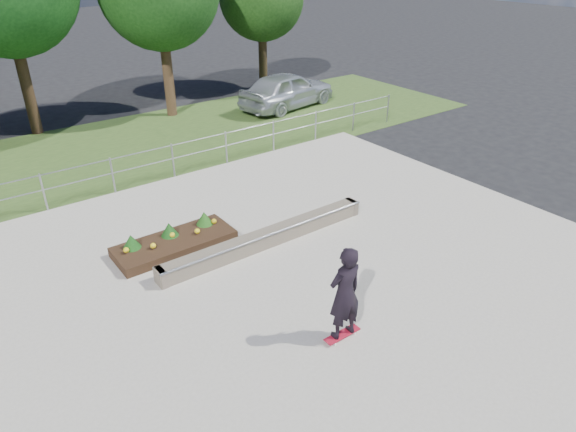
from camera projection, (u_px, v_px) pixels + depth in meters
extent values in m
plane|color=black|center=(320.00, 286.00, 11.66)|extent=(120.00, 120.00, 0.00)
cube|color=#324B1E|center=(134.00, 148.00, 19.43)|extent=(30.00, 8.00, 0.02)
cube|color=#A19B8F|center=(320.00, 285.00, 11.65)|extent=(15.00, 15.00, 0.06)
cylinder|color=#979AA0|center=(44.00, 193.00, 14.58)|extent=(0.06, 0.06, 1.20)
cylinder|color=gray|center=(113.00, 176.00, 15.63)|extent=(0.06, 0.06, 1.20)
cylinder|color=gray|center=(173.00, 161.00, 16.68)|extent=(0.06, 0.06, 1.20)
cylinder|color=gray|center=(226.00, 148.00, 17.73)|extent=(0.06, 0.06, 1.20)
cylinder|color=#92959A|center=(273.00, 137.00, 18.79)|extent=(0.06, 0.06, 1.20)
cylinder|color=gray|center=(316.00, 126.00, 19.84)|extent=(0.06, 0.06, 1.20)
cylinder|color=gray|center=(353.00, 117.00, 20.89)|extent=(0.06, 0.06, 1.20)
cylinder|color=#93969B|center=(388.00, 109.00, 21.94)|extent=(0.06, 0.06, 1.20)
cylinder|color=gray|center=(171.00, 145.00, 16.42)|extent=(20.00, 0.04, 0.04)
cylinder|color=#9B9DA3|center=(173.00, 159.00, 16.63)|extent=(20.00, 0.04, 0.04)
cylinder|color=black|center=(28.00, 92.00, 20.15)|extent=(0.44, 0.44, 3.38)
cylinder|color=#382416|center=(169.00, 80.00, 22.39)|extent=(0.44, 0.44, 3.15)
cylinder|color=black|center=(263.00, 62.00, 26.72)|extent=(0.44, 0.44, 2.70)
cube|color=brown|center=(267.00, 238.00, 13.05)|extent=(6.00, 0.40, 0.40)
cylinder|color=gray|center=(272.00, 234.00, 12.82)|extent=(6.00, 0.06, 0.06)
cube|color=brown|center=(161.00, 277.00, 11.53)|extent=(0.15, 0.42, 0.40)
cube|color=brown|center=(351.00, 207.00, 14.58)|extent=(0.15, 0.42, 0.40)
cube|color=black|center=(175.00, 244.00, 12.94)|extent=(3.00, 1.20, 0.25)
sphere|color=yellow|center=(126.00, 250.00, 12.29)|extent=(0.14, 0.14, 0.14)
sphere|color=yellow|center=(153.00, 246.00, 12.46)|extent=(0.14, 0.14, 0.14)
sphere|color=yellow|center=(172.00, 235.00, 12.92)|extent=(0.14, 0.14, 0.14)
sphere|color=yellow|center=(197.00, 231.00, 13.09)|extent=(0.14, 0.14, 0.14)
sphere|color=gold|center=(214.00, 221.00, 13.55)|extent=(0.14, 0.14, 0.14)
cone|color=#134213|center=(131.00, 241.00, 12.45)|extent=(0.44, 0.44, 0.36)
cone|color=#124113|center=(169.00, 229.00, 12.98)|extent=(0.44, 0.44, 0.36)
cone|color=#1B4D16|center=(204.00, 218.00, 13.50)|extent=(0.44, 0.44, 0.36)
cylinder|color=white|center=(335.00, 344.00, 9.86)|extent=(0.05, 0.03, 0.05)
cylinder|color=silver|center=(329.00, 339.00, 9.99)|extent=(0.05, 0.03, 0.05)
cylinder|color=white|center=(355.00, 333.00, 10.13)|extent=(0.05, 0.03, 0.05)
cylinder|color=white|center=(349.00, 328.00, 10.26)|extent=(0.05, 0.03, 0.05)
cylinder|color=#A2A1A7|center=(332.00, 340.00, 9.91)|extent=(0.02, 0.18, 0.02)
cylinder|color=#97989C|center=(352.00, 330.00, 10.18)|extent=(0.02, 0.18, 0.02)
cube|color=maroon|center=(342.00, 334.00, 10.04)|extent=(0.80, 0.21, 0.02)
imported|color=black|center=(345.00, 293.00, 9.57)|extent=(0.74, 0.50, 1.97)
imported|color=#B5BAC0|center=(287.00, 90.00, 23.80)|extent=(5.17, 2.78, 1.67)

